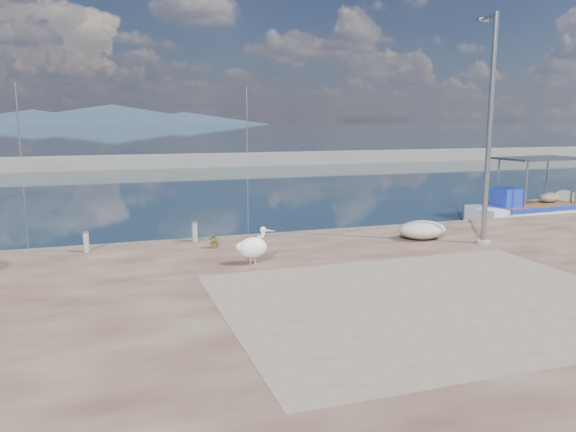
% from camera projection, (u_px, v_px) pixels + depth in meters
% --- Properties ---
extents(ground, '(1400.00, 1400.00, 0.00)m').
position_uv_depth(ground, '(334.00, 288.00, 14.64)').
color(ground, '#162635').
rests_on(ground, ground).
extents(quay, '(44.00, 22.00, 0.50)m').
position_uv_depth(quay, '(483.00, 378.00, 8.99)').
color(quay, '#47231F').
rests_on(quay, ground).
extents(quay_patch, '(9.00, 7.00, 0.01)m').
position_uv_depth(quay_patch, '(433.00, 300.00, 12.07)').
color(quay_patch, gray).
rests_on(quay_patch, quay).
extents(breakwater, '(120.00, 2.20, 7.50)m').
position_uv_depth(breakwater, '(164.00, 161.00, 51.91)').
color(breakwater, gray).
rests_on(breakwater, ground).
extents(mountains, '(370.00, 280.00, 22.00)m').
position_uv_depth(mountains, '(106.00, 116.00, 621.75)').
color(mountains, '#28384C').
rests_on(mountains, ground).
extents(boat_right, '(6.73, 2.58, 3.18)m').
position_uv_depth(boat_right, '(534.00, 213.00, 25.14)').
color(boat_right, white).
rests_on(boat_right, ground).
extents(pelican, '(1.07, 0.60, 1.03)m').
position_uv_depth(pelican, '(253.00, 247.00, 15.01)').
color(pelican, tan).
rests_on(pelican, quay).
extents(lamp_post, '(0.44, 0.96, 7.00)m').
position_uv_depth(lamp_post, '(488.00, 138.00, 17.17)').
color(lamp_post, gray).
rests_on(lamp_post, quay).
extents(bollard_near, '(0.23, 0.23, 0.69)m').
position_uv_depth(bollard_near, '(195.00, 230.00, 17.89)').
color(bollard_near, gray).
rests_on(bollard_near, quay).
extents(bollard_far, '(0.22, 0.22, 0.66)m').
position_uv_depth(bollard_far, '(86.00, 240.00, 16.43)').
color(bollard_far, gray).
rests_on(bollard_far, quay).
extents(potted_plant, '(0.47, 0.43, 0.46)m').
position_uv_depth(potted_plant, '(215.00, 241.00, 16.99)').
color(potted_plant, '#33722D').
rests_on(potted_plant, quay).
extents(net_pile_d, '(1.59, 1.19, 0.60)m').
position_uv_depth(net_pile_d, '(422.00, 230.00, 18.30)').
color(net_pile_d, silver).
rests_on(net_pile_d, quay).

